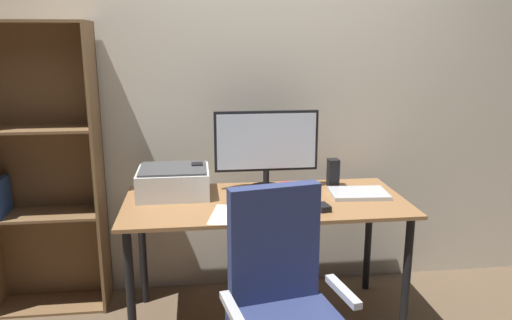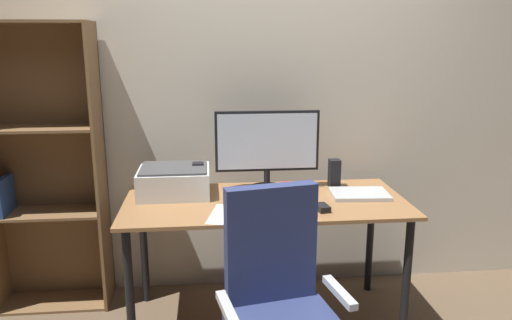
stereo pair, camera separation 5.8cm
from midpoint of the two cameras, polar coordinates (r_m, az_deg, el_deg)
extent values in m
plane|color=brown|center=(3.07, 0.45, -17.86)|extent=(12.00, 12.00, 0.00)
cube|color=beige|center=(3.15, -0.75, 8.14)|extent=(6.40, 0.10, 2.60)
cube|color=olive|center=(2.76, 0.48, -4.82)|extent=(1.55, 0.72, 0.02)
cylinder|color=black|center=(2.64, -14.85, -14.98)|extent=(0.04, 0.04, 0.72)
cylinder|color=black|center=(2.82, 16.33, -13.15)|extent=(0.04, 0.04, 0.72)
cylinder|color=black|center=(3.17, -13.43, -9.84)|extent=(0.04, 0.04, 0.72)
cylinder|color=black|center=(3.32, 12.30, -8.67)|extent=(0.04, 0.04, 0.72)
cylinder|color=black|center=(2.96, 0.61, -3.17)|extent=(0.20, 0.20, 0.01)
cylinder|color=black|center=(2.95, 0.61, -2.13)|extent=(0.04, 0.04, 0.10)
cube|color=black|center=(2.89, 0.62, 2.21)|extent=(0.61, 0.03, 0.35)
cube|color=silver|center=(2.88, 0.66, 2.15)|extent=(0.58, 0.01, 0.32)
cube|color=#B7BABC|center=(2.57, 2.00, -5.77)|extent=(0.29, 0.11, 0.02)
cube|color=black|center=(2.61, 7.09, -5.42)|extent=(0.07, 0.10, 0.03)
cylinder|color=#B72D28|center=(2.78, 2.92, -3.53)|extent=(0.08, 0.08, 0.09)
cube|color=#B72D28|center=(2.79, 3.93, -3.40)|extent=(0.02, 0.01, 0.05)
cube|color=#B7BABC|center=(2.89, 11.17, -3.79)|extent=(0.34, 0.25, 0.02)
cube|color=black|center=(2.91, -7.32, -2.00)|extent=(0.06, 0.07, 0.17)
cube|color=black|center=(3.01, 8.32, -1.48)|extent=(0.06, 0.07, 0.17)
cube|color=silver|center=(2.87, -10.04, -2.53)|extent=(0.40, 0.34, 0.15)
cube|color=#424244|center=(2.84, -10.11, -0.97)|extent=(0.37, 0.31, 0.01)
cube|color=white|center=(2.53, -3.38, -6.31)|extent=(0.27, 0.33, 0.00)
cube|color=navy|center=(2.17, 1.32, -9.56)|extent=(0.41, 0.14, 0.52)
cube|color=#B7BABC|center=(2.02, -3.59, -16.83)|extent=(0.09, 0.26, 0.03)
cube|color=#B7BABC|center=(2.17, 9.20, -14.69)|extent=(0.09, 0.26, 0.03)
cube|color=brown|center=(3.07, -18.18, -1.20)|extent=(0.02, 0.28, 1.71)
cube|color=brown|center=(3.27, -23.31, -0.73)|extent=(0.66, 0.01, 1.71)
cube|color=brown|center=(3.45, -22.56, -15.04)|extent=(0.63, 0.26, 0.02)
cube|color=brown|center=(3.22, -23.52, -5.75)|extent=(0.63, 0.26, 0.02)
cube|color=brown|center=(3.09, -24.42, 3.25)|extent=(0.63, 0.26, 0.02)
cube|color=brown|center=(3.06, -25.54, 14.17)|extent=(0.63, 0.26, 0.02)
cube|color=#28478C|center=(3.25, -27.66, -3.82)|extent=(0.03, 0.22, 0.22)
camera|label=1|loc=(0.03, -90.62, -0.15)|focal=34.76mm
camera|label=2|loc=(0.03, 89.38, 0.15)|focal=34.76mm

